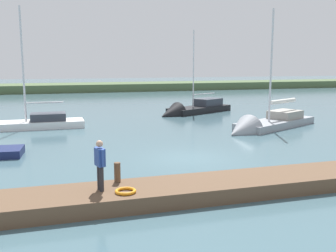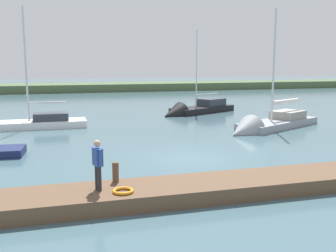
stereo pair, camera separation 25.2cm
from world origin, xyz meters
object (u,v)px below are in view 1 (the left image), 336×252
Objects in this scene: mooring_post_far at (117,172)px; life_ring_buoy at (126,191)px; sailboat_inner_slip at (17,127)px; sailboat_mid_channel at (264,127)px; person_on_dock at (100,162)px; sailboat_far_left at (190,112)px.

mooring_post_far is 1.01× the size of life_ring_buoy.
mooring_post_far is at bearing 105.37° from sailboat_inner_slip.
person_on_dock is (12.45, 11.29, 1.24)m from sailboat_mid_channel.
life_ring_buoy is 1.20m from person_on_dock.
mooring_post_far is 0.08× the size of sailboat_far_left.
sailboat_inner_slip is 16.74m from person_on_dock.
sailboat_far_left is at bearing -104.91° from sailboat_mid_channel.
sailboat_inner_slip is (4.37, -15.57, -0.72)m from mooring_post_far.
person_on_dock is at bearing -32.59° from life_ring_buoy.
mooring_post_far is 15.87m from sailboat_mid_channel.
sailboat_far_left is (-9.82, -19.88, -0.68)m from mooring_post_far.
life_ring_buoy is (-0.06, 1.15, -0.28)m from mooring_post_far.
sailboat_mid_channel is at bearing 162.57° from sailboat_inner_slip.
sailboat_inner_slip is at bearing -74.31° from mooring_post_far.
person_on_dock reaches higher than mooring_post_far.
sailboat_inner_slip reaches higher than mooring_post_far.
sailboat_inner_slip reaches higher than person_on_dock.
life_ring_buoy is at bearing 37.58° from sailboat_far_left.
mooring_post_far is 0.07× the size of sailboat_inner_slip.
sailboat_far_left is 0.90× the size of sailboat_inner_slip.
sailboat_mid_channel is at bearing -135.01° from life_ring_buoy.
sailboat_mid_channel is 5.65× the size of person_on_dock.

